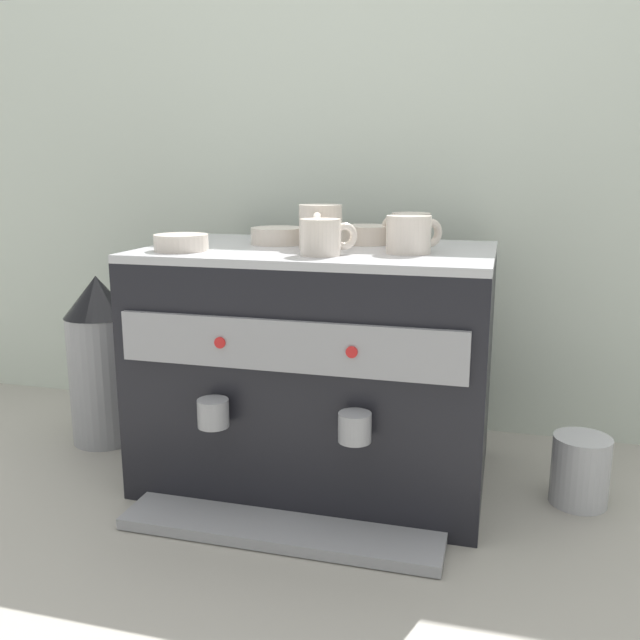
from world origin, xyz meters
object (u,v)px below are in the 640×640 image
(ceramic_cup_0, at_px, (409,230))
(ceramic_bowl_0, at_px, (366,235))
(ceramic_bowl_1, at_px, (278,236))
(milk_pitcher, at_px, (580,470))
(espresso_machine, at_px, (319,365))
(ceramic_bowl_2, at_px, (181,243))
(ceramic_cup_1, at_px, (320,227))
(ceramic_cup_3, at_px, (323,237))
(coffee_grinder, at_px, (101,359))
(ceramic_cup_2, at_px, (410,234))

(ceramic_cup_0, bearing_deg, ceramic_bowl_0, 165.51)
(ceramic_bowl_1, bearing_deg, milk_pitcher, -3.58)
(espresso_machine, height_order, ceramic_bowl_2, ceramic_bowl_2)
(ceramic_cup_1, height_order, ceramic_cup_3, ceramic_cup_1)
(ceramic_bowl_1, xyz_separation_m, coffee_grinder, (-0.44, -0.00, -0.30))
(ceramic_cup_2, height_order, milk_pitcher, ceramic_cup_2)
(ceramic_bowl_1, bearing_deg, ceramic_cup_1, -31.01)
(ceramic_bowl_2, xyz_separation_m, milk_pitcher, (0.76, 0.12, -0.43))
(ceramic_cup_1, distance_m, ceramic_bowl_1, 0.13)
(ceramic_cup_0, height_order, ceramic_cup_2, ceramic_cup_2)
(milk_pitcher, bearing_deg, ceramic_bowl_0, 168.73)
(espresso_machine, relative_size, ceramic_cup_0, 6.31)
(ceramic_cup_1, distance_m, ceramic_cup_3, 0.10)
(ceramic_cup_2, bearing_deg, espresso_machine, 167.27)
(ceramic_cup_1, relative_size, ceramic_cup_2, 1.23)
(ceramic_bowl_0, bearing_deg, ceramic_cup_3, -99.65)
(espresso_machine, xyz_separation_m, milk_pitcher, (0.52, 0.01, -0.17))
(ceramic_cup_0, xyz_separation_m, ceramic_bowl_2, (-0.41, -0.19, -0.02))
(ceramic_cup_0, relative_size, ceramic_bowl_0, 0.99)
(ceramic_cup_3, xyz_separation_m, ceramic_bowl_2, (-0.28, -0.00, -0.02))
(espresso_machine, height_order, ceramic_cup_1, ceramic_cup_1)
(ceramic_cup_2, xyz_separation_m, coffee_grinder, (-0.72, 0.08, -0.31))
(ceramic_bowl_0, height_order, ceramic_bowl_1, ceramic_bowl_0)
(ceramic_cup_3, relative_size, ceramic_bowl_2, 0.95)
(ceramic_cup_0, xyz_separation_m, ceramic_cup_1, (-0.16, -0.09, 0.01))
(ceramic_cup_0, height_order, ceramic_bowl_2, ceramic_cup_0)
(ceramic_bowl_0, height_order, milk_pitcher, ceramic_bowl_0)
(milk_pitcher, bearing_deg, coffee_grinder, 178.08)
(ceramic_cup_3, height_order, milk_pitcher, ceramic_cup_3)
(milk_pitcher, bearing_deg, ceramic_bowl_2, -170.64)
(ceramic_cup_3, height_order, ceramic_bowl_2, ceramic_cup_3)
(milk_pitcher, bearing_deg, ceramic_cup_0, 169.60)
(ceramic_cup_1, bearing_deg, espresso_machine, 109.67)
(ceramic_cup_2, height_order, ceramic_cup_3, ceramic_cup_2)
(ceramic_bowl_1, height_order, ceramic_bowl_2, ceramic_bowl_1)
(ceramic_bowl_1, bearing_deg, ceramic_bowl_0, 16.00)
(ceramic_cup_3, xyz_separation_m, ceramic_bowl_1, (-0.14, 0.16, -0.02))
(ceramic_bowl_0, relative_size, coffee_grinder, 0.27)
(ceramic_cup_0, bearing_deg, ceramic_bowl_1, -174.52)
(ceramic_bowl_1, bearing_deg, ceramic_cup_0, 5.48)
(ceramic_bowl_0, bearing_deg, ceramic_cup_1, -120.10)
(ceramic_bowl_2, bearing_deg, coffee_grinder, 151.80)
(ceramic_cup_3, bearing_deg, ceramic_bowl_0, 80.35)
(ceramic_cup_1, xyz_separation_m, ceramic_bowl_2, (-0.25, -0.10, -0.03))
(ceramic_cup_3, height_order, ceramic_bowl_1, ceramic_cup_3)
(ceramic_cup_2, bearing_deg, ceramic_bowl_1, 162.96)
(ceramic_cup_0, bearing_deg, ceramic_cup_3, -124.80)
(ceramic_cup_1, xyz_separation_m, ceramic_bowl_1, (-0.11, 0.06, -0.03))
(ceramic_bowl_2, relative_size, coffee_grinder, 0.26)
(espresso_machine, bearing_deg, ceramic_bowl_1, 155.56)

